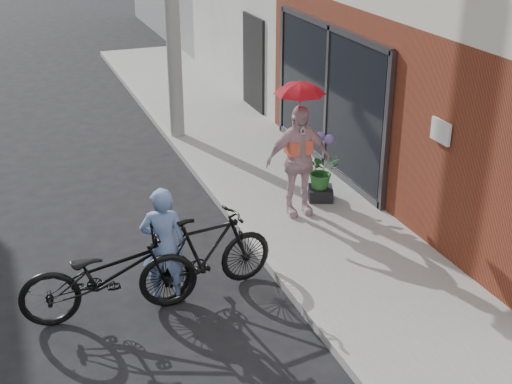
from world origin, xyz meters
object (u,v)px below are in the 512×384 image
officer (164,245)px  bike_left (109,275)px  planter (321,193)px  bike_right (206,254)px  kimono_woman (298,161)px

officer → bike_left: size_ratio=0.72×
planter → bike_left: bearing=-152.5°
officer → planter: 3.54m
bike_left → bike_right: 1.24m
kimono_woman → planter: 1.00m
officer → bike_right: size_ratio=0.84×
officer → bike_left: officer is taller
bike_right → kimono_woman: bearing=-60.7°
officer → planter: officer is taller
kimono_woman → planter: size_ratio=4.53×
officer → bike_left: 0.74m
officer → bike_right: 0.58m
officer → bike_left: (-0.70, -0.11, -0.21)m
bike_right → planter: size_ratio=4.79×
bike_left → bike_right: bike_left is taller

